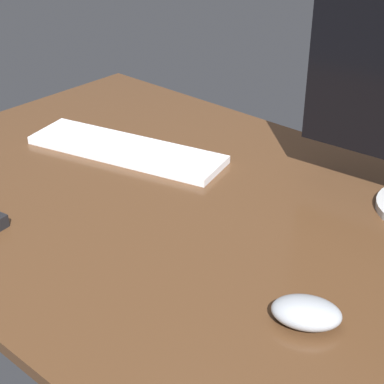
{
  "coord_description": "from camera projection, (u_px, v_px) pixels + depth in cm",
  "views": [
    {
      "loc": [
        59.66,
        -72.09,
        59.92
      ],
      "look_at": [
        -1.98,
        -3.08,
        8.0
      ],
      "focal_mm": 59.4,
      "sensor_mm": 36.0,
      "label": 1
    }
  ],
  "objects": [
    {
      "name": "desk",
      "position": [
        212.0,
        224.0,
        1.1
      ],
      "size": [
        140.0,
        84.0,
        2.0
      ],
      "primitive_type": "cube",
      "color": "#4C301C",
      "rests_on": "ground"
    },
    {
      "name": "computer_mouse",
      "position": [
        306.0,
        313.0,
        0.86
      ],
      "size": [
        11.56,
        10.23,
        3.52
      ],
      "primitive_type": "ellipsoid",
      "rotation": [
        0.0,
        0.0,
        0.47
      ],
      "color": "#999EA5",
      "rests_on": "desk"
    },
    {
      "name": "keyboard",
      "position": [
        126.0,
        150.0,
        1.33
      ],
      "size": [
        44.05,
        21.91,
        1.58
      ],
      "primitive_type": "cube",
      "rotation": [
        0.0,
        0.0,
        0.25
      ],
      "color": "white",
      "rests_on": "desk"
    }
  ]
}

